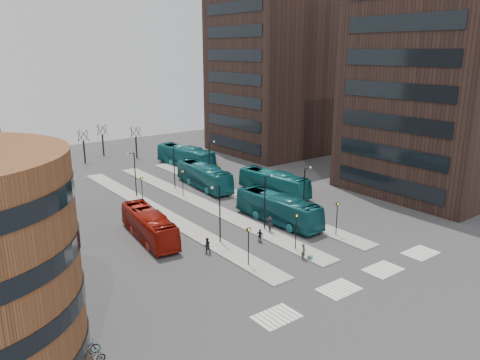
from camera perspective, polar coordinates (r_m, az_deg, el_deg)
ground at (r=39.75m, az=17.44°, el=-14.34°), size 160.00×160.00×0.00m
island_left at (r=58.37m, az=-9.68°, el=-3.95°), size 2.50×45.00×0.15m
island_mid at (r=61.19m, az=-4.71°, el=-2.86°), size 2.50×45.00×0.15m
island_right at (r=64.43m, az=-0.21°, el=-1.85°), size 2.50×45.00×0.15m
suitcase at (r=45.60m, az=8.53°, el=-9.36°), size 0.47×0.40×0.52m
red_bus at (r=50.42m, az=-11.04°, el=-5.42°), size 3.87×11.30×3.08m
teal_bus_a at (r=54.33m, az=4.65°, el=-3.48°), size 3.34×12.12×3.35m
teal_bus_b at (r=68.04m, az=-4.40°, el=0.48°), size 3.87×12.47×3.42m
teal_bus_c at (r=65.01m, az=4.14°, el=-0.33°), size 3.88×11.72×3.20m
teal_bus_d at (r=80.82m, az=-6.64°, el=2.88°), size 4.61×13.00×3.54m
traveller at (r=45.45m, az=7.76°, el=-8.65°), size 0.71×0.67×1.63m
commuter_a at (r=46.43m, az=-4.06°, el=-7.99°), size 0.96×0.85×1.65m
commuter_b at (r=48.92m, az=2.47°, el=-6.80°), size 0.70×0.95×1.49m
commuter_c at (r=51.49m, az=3.60°, el=-5.46°), size 0.72×1.20×1.81m
bicycle_mid at (r=33.04m, az=-17.46°, el=-20.06°), size 1.60×0.48×0.95m
bicycle_far at (r=34.16m, az=-18.34°, el=-18.80°), size 2.01×1.29×1.00m
crosswalk_stripes at (r=43.05m, az=14.44°, el=-11.67°), size 22.35×2.40×0.01m
tower_near at (r=70.50m, az=23.24°, el=10.79°), size 20.12×20.00×30.00m
tower_far at (r=92.27m, az=4.31°, el=12.80°), size 20.12×20.00×30.00m
sign_poles at (r=54.74m, az=-1.15°, el=-2.48°), size 12.45×22.12×3.65m
lamp_posts at (r=58.89m, az=-3.21°, el=-0.00°), size 14.04×20.24×6.12m
bare_trees at (r=89.25m, az=-15.80°, el=4.22°), size 10.97×8.14×5.90m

